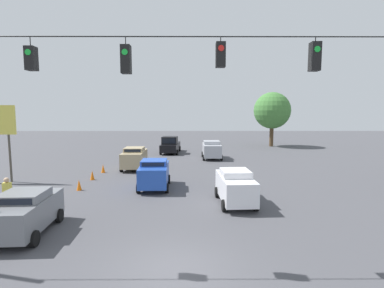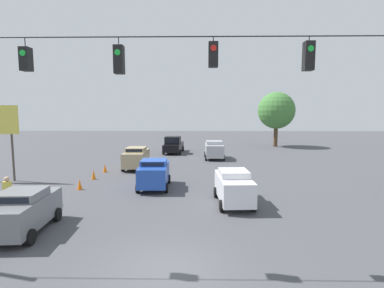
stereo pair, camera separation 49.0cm
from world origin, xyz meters
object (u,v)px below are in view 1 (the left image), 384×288
at_px(pickup_truck_black_withflow_deep, 170,145).
at_px(traffic_cone_fourth, 92,175).
at_px(overhead_signal_span, 175,109).
at_px(sedan_grey_parked_shoulder, 25,212).
at_px(pedestrian, 7,194).
at_px(sedan_white_crossing_near, 235,186).
at_px(traffic_cone_second, 57,200).
at_px(traffic_cone_third, 79,185).
at_px(sedan_tan_withflow_far, 134,158).
at_px(sedan_blue_withflow_mid, 154,173).
at_px(tree_horizon_left, 272,111).
at_px(traffic_cone_nearest, 30,217).
at_px(sedan_silver_oncoming_deep, 212,149).
at_px(traffic_cone_fifth, 103,168).

relative_size(pickup_truck_black_withflow_deep, traffic_cone_fourth, 7.42).
relative_size(overhead_signal_span, sedan_grey_parked_shoulder, 5.16).
relative_size(sedan_grey_parked_shoulder, pedestrian, 2.26).
xyz_separation_m(sedan_white_crossing_near, traffic_cone_second, (10.08, 0.42, -0.66)).
xyz_separation_m(sedan_grey_parked_shoulder, sedan_white_crossing_near, (-9.73, -4.21, 0.04)).
distance_m(overhead_signal_span, sedan_grey_parked_shoulder, 8.27).
bearing_deg(pedestrian, traffic_cone_third, -117.10).
xyz_separation_m(traffic_cone_third, pedestrian, (2.18, 4.26, 0.57)).
bearing_deg(sedan_grey_parked_shoulder, sedan_tan_withflow_far, -97.72).
relative_size(sedan_blue_withflow_mid, tree_horizon_left, 0.49).
relative_size(sedan_white_crossing_near, traffic_cone_third, 5.72).
xyz_separation_m(pickup_truck_black_withflow_deep, traffic_cone_fourth, (5.06, 14.90, -0.61)).
bearing_deg(overhead_signal_span, tree_horizon_left, -110.25).
xyz_separation_m(sedan_white_crossing_near, traffic_cone_nearest, (10.13, 3.13, -0.66)).
height_order(sedan_tan_withflow_far, tree_horizon_left, tree_horizon_left).
bearing_deg(overhead_signal_span, traffic_cone_fourth, -60.23).
bearing_deg(tree_horizon_left, sedan_silver_oncoming_deep, 50.13).
distance_m(sedan_grey_parked_shoulder, sedan_blue_withflow_mid, 9.03).
relative_size(pickup_truck_black_withflow_deep, sedan_tan_withflow_far, 1.24).
xyz_separation_m(overhead_signal_span, traffic_cone_fifth, (7.05, -15.14, -5.03)).
relative_size(traffic_cone_nearest, traffic_cone_third, 1.00).
xyz_separation_m(sedan_tan_withflow_far, traffic_cone_second, (2.34, 10.91, -0.67)).
bearing_deg(pickup_truck_black_withflow_deep, traffic_cone_nearest, 78.25).
relative_size(sedan_grey_parked_shoulder, traffic_cone_fifth, 5.69).
bearing_deg(traffic_cone_fifth, sedan_blue_withflow_mid, 134.13).
relative_size(sedan_tan_withflow_far, traffic_cone_third, 5.99).
bearing_deg(sedan_grey_parked_shoulder, tree_horizon_left, -120.97).
bearing_deg(sedan_blue_withflow_mid, sedan_silver_oncoming_deep, -110.89).
bearing_deg(traffic_cone_third, sedan_tan_withflow_far, -107.10).
bearing_deg(sedan_blue_withflow_mid, traffic_cone_second, 38.20).
relative_size(sedan_tan_withflow_far, traffic_cone_nearest, 5.99).
bearing_deg(sedan_white_crossing_near, sedan_silver_oncoming_deep, -89.27).
bearing_deg(traffic_cone_third, overhead_signal_span, 126.80).
xyz_separation_m(sedan_silver_oncoming_deep, traffic_cone_nearest, (9.92, 19.39, -0.68)).
height_order(sedan_blue_withflow_mid, traffic_cone_fourth, sedan_blue_withflow_mid).
distance_m(overhead_signal_span, traffic_cone_fifth, 17.44).
relative_size(traffic_cone_second, traffic_cone_third, 1.00).
bearing_deg(tree_horizon_left, traffic_cone_fifth, 44.30).
bearing_deg(sedan_silver_oncoming_deep, sedan_tan_withflow_far, 37.44).
height_order(sedan_silver_oncoming_deep, traffic_cone_third, sedan_silver_oncoming_deep).
distance_m(traffic_cone_third, traffic_cone_fifth, 5.81).
bearing_deg(traffic_cone_fifth, pedestrian, 78.18).
bearing_deg(pickup_truck_black_withflow_deep, traffic_cone_fourth, 71.26).
xyz_separation_m(sedan_grey_parked_shoulder, sedan_blue_withflow_mid, (-4.66, -7.73, 0.05)).
bearing_deg(overhead_signal_span, sedan_silver_oncoming_deep, -97.24).
bearing_deg(sedan_blue_withflow_mid, overhead_signal_span, 101.32).
relative_size(traffic_cone_fourth, tree_horizon_left, 0.09).
bearing_deg(traffic_cone_fifth, sedan_white_crossing_near, 139.22).
bearing_deg(traffic_cone_nearest, sedan_tan_withflow_far, -99.95).
distance_m(overhead_signal_span, sedan_silver_oncoming_deep, 23.25).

